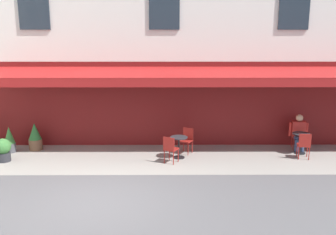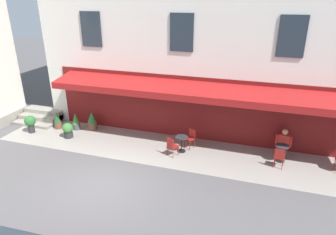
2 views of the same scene
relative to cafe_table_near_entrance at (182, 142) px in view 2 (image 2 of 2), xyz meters
The scene contains 15 objects.
ground_plane 4.07m from the cafe_table_near_entrance, 57.58° to the left, with size 70.00×70.00×0.00m, color #565456.
sidewalk_cafe_terrace 1.19m from the cafe_table_near_entrance, behind, with size 20.50×3.20×0.01m, color gray.
back_alley_steps 8.85m from the cafe_table_near_entrance, ahead, with size 2.40×1.75×0.60m.
cafe_table_near_entrance is the anchor object (origin of this frame).
cafe_chair_red_under_awning 0.63m from the cafe_table_near_entrance, 60.93° to the left, with size 0.54×0.54×0.91m.
cafe_chair_red_back_row 0.63m from the cafe_table_near_entrance, 119.30° to the right, with size 0.54×0.54×0.91m.
cafe_table_far_end 4.40m from the cafe_table_near_entrance, behind, with size 0.60×0.60×0.75m.
cafe_chair_red_facing_street 4.27m from the cafe_table_near_entrance, behind, with size 0.46×0.46×0.91m.
cafe_chair_red_by_window 4.60m from the cafe_table_near_entrance, 166.18° to the right, with size 0.46×0.46×0.91m.
seated_companion_in_red 4.53m from the cafe_table_near_entrance, 168.71° to the right, with size 0.68×0.60×1.33m.
potted_plant_entrance_right 5.92m from the cafe_table_near_entrance, ahead, with size 0.53×0.53×0.79m.
potted_plant_by_steps 7.15m from the cafe_table_near_entrance, ahead, with size 0.39×0.39×0.94m.
potted_plant_entrance_left 5.36m from the cafe_table_near_entrance, 10.27° to the right, with size 0.48×0.48×1.01m.
potted_plant_mid_terrace 6.13m from the cafe_table_near_entrance, ahead, with size 0.40×0.40×0.95m.
potted_plant_under_sign 8.16m from the cafe_table_near_entrance, ahead, with size 0.58×0.58×0.94m.
Camera 2 is at (-5.30, 8.47, 6.75)m, focal length 31.80 mm.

